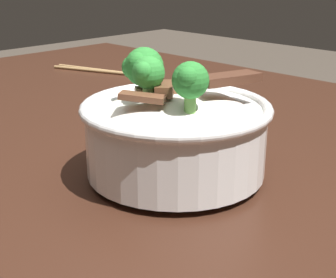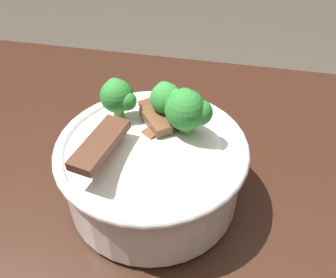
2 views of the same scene
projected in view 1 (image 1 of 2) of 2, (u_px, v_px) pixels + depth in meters
dining_table at (154, 191)px, 0.78m from camera, size 1.42×0.95×0.77m
rice_bowl at (175, 128)px, 0.57m from camera, size 0.22×0.22×0.15m
chopsticks_pair at (98, 70)px, 1.13m from camera, size 0.22×0.09×0.01m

